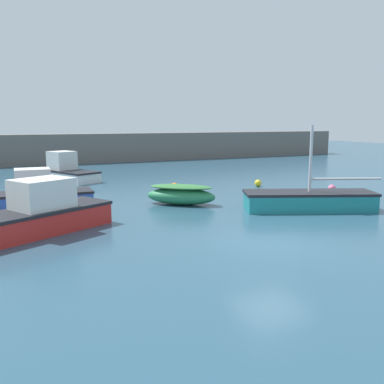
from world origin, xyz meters
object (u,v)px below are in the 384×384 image
object	(u,v)px
sailboat_twin_hulled	(309,200)
motorboat_grey_hull	(65,171)
mooring_buoy_yellow	(258,183)
mooring_buoy_pink	(332,188)
rowboat_with_red_cover	(181,194)
motorboat_with_cabin	(36,215)
mooring_buoy_orange	(174,187)
cabin_cruiser_white	(39,194)

from	to	relation	value
sailboat_twin_hulled	motorboat_grey_hull	xyz separation A→B (m)	(-8.65, 15.56, 0.21)
mooring_buoy_yellow	mooring_buoy_pink	xyz separation A→B (m)	(2.67, -3.72, 0.01)
rowboat_with_red_cover	motorboat_with_cabin	distance (m)	7.69
rowboat_with_red_cover	motorboat_grey_hull	bearing A→B (deg)	-32.01
mooring_buoy_orange	mooring_buoy_pink	xyz separation A→B (m)	(8.24, -4.32, -0.03)
rowboat_with_red_cover	mooring_buoy_pink	xyz separation A→B (m)	(9.57, -0.34, -0.28)
motorboat_grey_hull	mooring_buoy_orange	distance (m)	9.29
motorboat_with_cabin	mooring_buoy_orange	xyz separation A→B (m)	(8.47, 6.84, -0.46)
rowboat_with_red_cover	sailboat_twin_hulled	bearing A→B (deg)	-178.08
cabin_cruiser_white	mooring_buoy_yellow	size ratio (longest dim) A/B	11.18
motorboat_with_cabin	mooring_buoy_yellow	world-z (taller)	motorboat_with_cabin
sailboat_twin_hulled	cabin_cruiser_white	bearing A→B (deg)	-4.99
motorboat_grey_hull	mooring_buoy_pink	size ratio (longest dim) A/B	13.36
mooring_buoy_pink	mooring_buoy_yellow	bearing A→B (deg)	125.63
rowboat_with_red_cover	mooring_buoy_pink	distance (m)	9.58
motorboat_grey_hull	cabin_cruiser_white	bearing A→B (deg)	-39.78
sailboat_twin_hulled	mooring_buoy_yellow	world-z (taller)	sailboat_twin_hulled
sailboat_twin_hulled	mooring_buoy_orange	xyz separation A→B (m)	(-3.53, 7.82, -0.21)
motorboat_with_cabin	motorboat_grey_hull	bearing A→B (deg)	-130.09
mooring_buoy_orange	mooring_buoy_yellow	bearing A→B (deg)	-6.14
motorboat_grey_hull	mooring_buoy_pink	bearing A→B (deg)	24.04
mooring_buoy_pink	motorboat_with_cabin	bearing A→B (deg)	-171.43
sailboat_twin_hulled	motorboat_grey_hull	size ratio (longest dim) A/B	1.05
rowboat_with_red_cover	mooring_buoy_orange	world-z (taller)	rowboat_with_red_cover
rowboat_with_red_cover	motorboat_with_cabin	world-z (taller)	motorboat_with_cabin
rowboat_with_red_cover	mooring_buoy_orange	bearing A→B (deg)	-68.43
motorboat_grey_hull	mooring_buoy_orange	xyz separation A→B (m)	(5.12, -7.75, -0.42)
motorboat_with_cabin	rowboat_with_red_cover	bearing A→B (deg)	174.67
mooring_buoy_yellow	mooring_buoy_pink	distance (m)	4.58
mooring_buoy_yellow	mooring_buoy_pink	bearing A→B (deg)	-54.37
cabin_cruiser_white	motorboat_grey_hull	world-z (taller)	motorboat_grey_hull
motorboat_with_cabin	motorboat_grey_hull	size ratio (longest dim) A/B	1.05
rowboat_with_red_cover	mooring_buoy_orange	distance (m)	4.21
motorboat_with_cabin	sailboat_twin_hulled	size ratio (longest dim) A/B	1.00
cabin_cruiser_white	mooring_buoy_orange	distance (m)	8.01
cabin_cruiser_white	mooring_buoy_orange	size ratio (longest dim) A/B	9.75
sailboat_twin_hulled	cabin_cruiser_white	world-z (taller)	sailboat_twin_hulled
motorboat_with_cabin	mooring_buoy_yellow	distance (m)	15.37
mooring_buoy_yellow	mooring_buoy_orange	xyz separation A→B (m)	(-5.57, 0.60, 0.03)
motorboat_with_cabin	mooring_buoy_orange	world-z (taller)	motorboat_with_cabin
rowboat_with_red_cover	mooring_buoy_yellow	world-z (taller)	rowboat_with_red_cover
motorboat_grey_hull	mooring_buoy_yellow	bearing A→B (deg)	28.15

